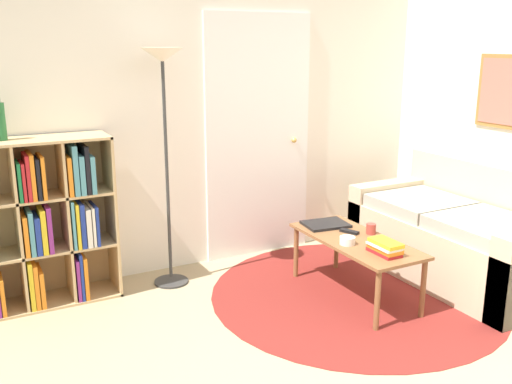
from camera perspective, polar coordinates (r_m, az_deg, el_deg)
wall_back at (r=4.49m, az=-5.21°, el=8.72°), size 7.02×0.11×2.60m
rug at (r=4.22m, az=9.98°, el=-9.95°), size 2.08×2.08×0.01m
bookshelf at (r=4.10m, az=-20.92°, el=-2.92°), size 0.95×0.34×1.15m
floor_lamp at (r=4.04m, az=-9.24°, el=10.22°), size 0.30×0.30×1.72m
couch at (r=4.66m, az=19.91°, el=-4.35°), size 0.84×1.61×0.84m
coffee_table at (r=4.06m, az=9.93°, el=-5.26°), size 0.46×1.04×0.43m
laptop at (r=4.29m, az=6.97°, el=-3.21°), size 0.35×0.28×0.02m
bowl at (r=3.92m, az=9.13°, el=-4.82°), size 0.11×0.11×0.05m
book_stack_on_table at (r=3.78m, az=12.76°, el=-5.43°), size 0.13×0.23×0.09m
cup at (r=4.15m, az=11.43°, el=-3.63°), size 0.07×0.07×0.07m
remote at (r=4.15m, az=9.32°, el=-3.92°), size 0.09×0.15×0.02m
bottle_right at (r=3.97m, az=-24.19°, el=6.51°), size 0.06×0.06×0.30m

